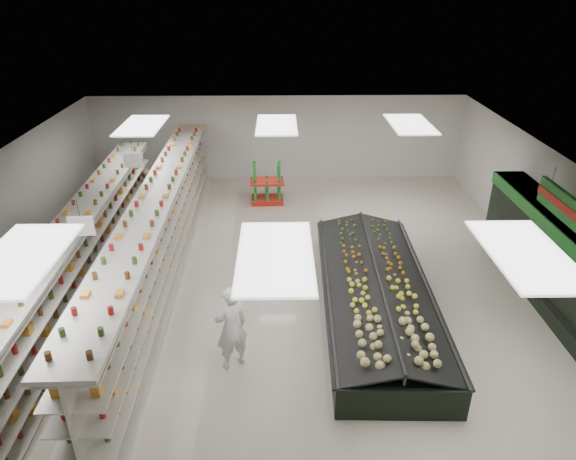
{
  "coord_description": "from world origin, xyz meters",
  "views": [
    {
      "loc": [
        0.08,
        -11.07,
        7.11
      ],
      "look_at": [
        0.29,
        0.93,
        1.18
      ],
      "focal_mm": 32.0,
      "sensor_mm": 36.0,
      "label": 1
    }
  ],
  "objects_px": {
    "gondola_center": "(161,238)",
    "produce_island": "(375,293)",
    "soda_endcap": "(267,183)",
    "shopper_background": "(150,191)",
    "gondola_left": "(83,262)",
    "shopper_main": "(231,328)"
  },
  "relations": [
    {
      "from": "gondola_center",
      "to": "produce_island",
      "type": "relative_size",
      "value": 1.9
    },
    {
      "from": "soda_endcap",
      "to": "shopper_background",
      "type": "height_order",
      "value": "shopper_background"
    },
    {
      "from": "gondola_left",
      "to": "shopper_background",
      "type": "relative_size",
      "value": 7.85
    },
    {
      "from": "soda_endcap",
      "to": "shopper_main",
      "type": "distance_m",
      "value": 8.42
    },
    {
      "from": "produce_island",
      "to": "soda_endcap",
      "type": "xyz_separation_m",
      "value": [
        -2.67,
        6.51,
        0.25
      ]
    },
    {
      "from": "gondola_left",
      "to": "produce_island",
      "type": "height_order",
      "value": "gondola_left"
    },
    {
      "from": "gondola_left",
      "to": "soda_endcap",
      "type": "distance_m",
      "value": 7.23
    },
    {
      "from": "gondola_left",
      "to": "shopper_background",
      "type": "height_order",
      "value": "gondola_left"
    },
    {
      "from": "gondola_center",
      "to": "soda_endcap",
      "type": "xyz_separation_m",
      "value": [
        2.63,
        4.73,
        -0.34
      ]
    },
    {
      "from": "soda_endcap",
      "to": "produce_island",
      "type": "bearing_deg",
      "value": -67.68
    },
    {
      "from": "soda_endcap",
      "to": "shopper_main",
      "type": "relative_size",
      "value": 0.79
    },
    {
      "from": "produce_island",
      "to": "soda_endcap",
      "type": "height_order",
      "value": "soda_endcap"
    },
    {
      "from": "shopper_main",
      "to": "gondola_center",
      "type": "bearing_deg",
      "value": -90.85
    },
    {
      "from": "soda_endcap",
      "to": "gondola_left",
      "type": "bearing_deg",
      "value": -126.7
    },
    {
      "from": "produce_island",
      "to": "soda_endcap",
      "type": "relative_size",
      "value": 4.72
    },
    {
      "from": "gondola_left",
      "to": "soda_endcap",
      "type": "relative_size",
      "value": 8.27
    },
    {
      "from": "gondola_left",
      "to": "soda_endcap",
      "type": "bearing_deg",
      "value": 51.74
    },
    {
      "from": "gondola_center",
      "to": "soda_endcap",
      "type": "height_order",
      "value": "gondola_center"
    },
    {
      "from": "gondola_center",
      "to": "shopper_background",
      "type": "height_order",
      "value": "gondola_center"
    },
    {
      "from": "soda_endcap",
      "to": "gondola_center",
      "type": "bearing_deg",
      "value": -119.09
    },
    {
      "from": "soda_endcap",
      "to": "shopper_main",
      "type": "height_order",
      "value": "shopper_main"
    },
    {
      "from": "soda_endcap",
      "to": "shopper_background",
      "type": "xyz_separation_m",
      "value": [
        -3.84,
        -0.82,
        0.06
      ]
    }
  ]
}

